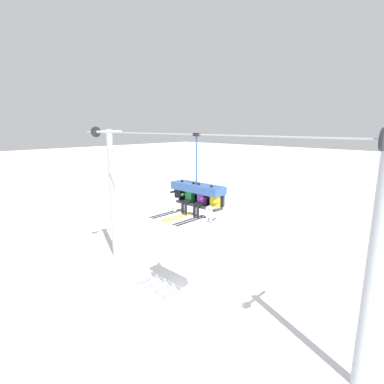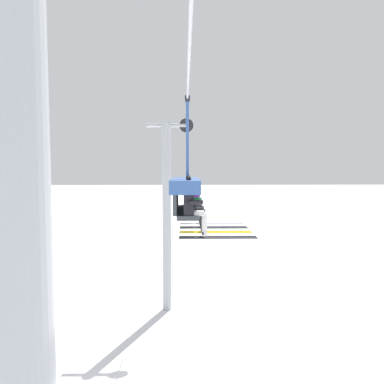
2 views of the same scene
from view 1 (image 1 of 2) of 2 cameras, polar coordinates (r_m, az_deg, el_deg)
ground_plane at (r=15.06m, az=-0.87°, el=-18.85°), size 200.00×200.00×0.00m
lift_tower_near at (r=18.14m, az=-14.97°, el=0.05°), size 0.36×1.88×7.80m
lift_tower_far at (r=10.02m, az=31.20°, el=-11.51°), size 0.36×1.88×7.80m
lift_cable at (r=11.89m, az=-1.66°, el=10.95°), size 15.52×0.05×0.05m
chairlift_chair at (r=11.71m, az=1.08°, el=0.21°), size 2.35×0.74×3.11m
skier_black at (r=12.29m, az=-2.89°, el=-0.60°), size 0.48×1.70×1.34m
skier_green at (r=11.84m, az=-0.75°, el=-1.08°), size 0.48×1.70×1.34m
skier_purple at (r=11.42m, az=1.52°, el=-1.60°), size 0.48×1.70×1.34m
skier_yellow at (r=11.01m, az=4.00°, el=-2.15°), size 0.48×1.70×1.34m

